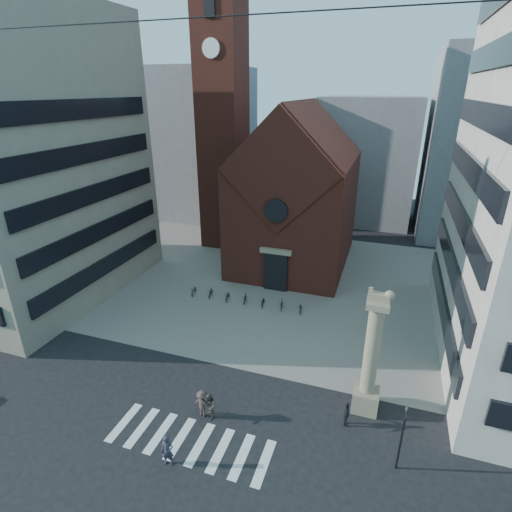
{
  "coord_description": "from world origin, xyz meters",
  "views": [
    {
      "loc": [
        9.75,
        -18.14,
        19.1
      ],
      "look_at": [
        0.92,
        8.0,
        7.45
      ],
      "focal_mm": 28.0,
      "sensor_mm": 36.0,
      "label": 1
    }
  ],
  "objects_px": {
    "traffic_light": "(402,437)",
    "pedestrian_0": "(167,451)",
    "lion_column": "(370,364)",
    "scooter_0": "(194,290)",
    "pedestrian_2": "(346,414)",
    "pedestrian_1": "(209,406)"
  },
  "relations": [
    {
      "from": "pedestrian_0",
      "to": "pedestrian_1",
      "type": "relative_size",
      "value": 1.04
    },
    {
      "from": "lion_column",
      "to": "pedestrian_0",
      "type": "relative_size",
      "value": 4.55
    },
    {
      "from": "pedestrian_0",
      "to": "pedestrian_1",
      "type": "bearing_deg",
      "value": 67.12
    },
    {
      "from": "lion_column",
      "to": "traffic_light",
      "type": "xyz_separation_m",
      "value": [
        1.99,
        -4.0,
        -1.17
      ]
    },
    {
      "from": "pedestrian_1",
      "to": "pedestrian_2",
      "type": "distance_m",
      "value": 8.4
    },
    {
      "from": "scooter_0",
      "to": "lion_column",
      "type": "bearing_deg",
      "value": -41.09
    },
    {
      "from": "traffic_light",
      "to": "pedestrian_2",
      "type": "distance_m",
      "value": 3.98
    },
    {
      "from": "lion_column",
      "to": "traffic_light",
      "type": "relative_size",
      "value": 2.02
    },
    {
      "from": "lion_column",
      "to": "scooter_0",
      "type": "distance_m",
      "value": 20.5
    },
    {
      "from": "pedestrian_0",
      "to": "pedestrian_2",
      "type": "xyz_separation_m",
      "value": [
        8.86,
        5.88,
        -0.1
      ]
    },
    {
      "from": "pedestrian_0",
      "to": "scooter_0",
      "type": "relative_size",
      "value": 1.23
    },
    {
      "from": "lion_column",
      "to": "pedestrian_1",
      "type": "relative_size",
      "value": 4.75
    },
    {
      "from": "pedestrian_1",
      "to": "scooter_0",
      "type": "distance_m",
      "value": 16.54
    },
    {
      "from": "lion_column",
      "to": "pedestrian_2",
      "type": "height_order",
      "value": "lion_column"
    },
    {
      "from": "traffic_light",
      "to": "scooter_0",
      "type": "xyz_separation_m",
      "value": [
        -19.43,
        14.35,
        -1.83
      ]
    },
    {
      "from": "traffic_light",
      "to": "pedestrian_0",
      "type": "bearing_deg",
      "value": -162.68
    },
    {
      "from": "pedestrian_1",
      "to": "pedestrian_0",
      "type": "bearing_deg",
      "value": -46.92
    },
    {
      "from": "pedestrian_2",
      "to": "lion_column",
      "type": "bearing_deg",
      "value": -39.2
    },
    {
      "from": "traffic_light",
      "to": "scooter_0",
      "type": "bearing_deg",
      "value": 143.54
    },
    {
      "from": "pedestrian_1",
      "to": "scooter_0",
      "type": "xyz_separation_m",
      "value": [
        -8.3,
        14.29,
        -0.46
      ]
    },
    {
      "from": "traffic_light",
      "to": "pedestrian_0",
      "type": "height_order",
      "value": "traffic_light"
    },
    {
      "from": "lion_column",
      "to": "pedestrian_0",
      "type": "distance_m",
      "value": 12.77
    }
  ]
}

